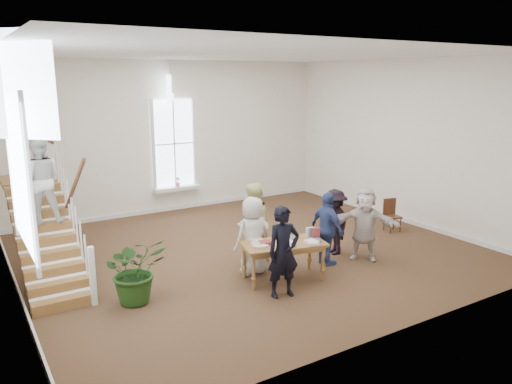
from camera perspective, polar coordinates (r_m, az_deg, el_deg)
ground at (r=11.84m, az=-0.63°, el=-6.77°), size 10.00×10.00×0.00m
room_shell at (r=15.50m, az=-9.04°, el=-0.61°), size 10.49×10.00×10.00m
staircase at (r=10.66m, az=-23.30°, el=-1.01°), size 1.10×4.10×2.92m
library_table at (r=10.05m, az=3.17°, el=-6.23°), size 1.81×1.19×0.84m
police_officer at (r=9.26m, az=3.15°, el=-6.85°), size 0.69×0.51×1.73m
elderly_woman at (r=10.32m, az=-0.37°, el=-5.00°), size 0.81×0.54×1.63m
person_yellow at (r=10.85m, az=-0.39°, el=-3.63°), size 1.04×0.92×1.80m
woman_cluster_a at (r=10.91m, az=8.14°, el=-4.19°), size 0.42×0.96×1.62m
woman_cluster_b at (r=11.62m, az=9.00°, el=-3.38°), size 0.82×1.10×1.52m
woman_cluster_c at (r=11.34m, az=12.30°, el=-3.58°), size 1.41×1.45×1.66m
floor_plant at (r=9.35m, az=-13.61°, el=-8.63°), size 1.16×1.01×1.24m
side_chair at (r=13.72m, az=15.19°, el=-2.38°), size 0.45×0.45×0.87m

